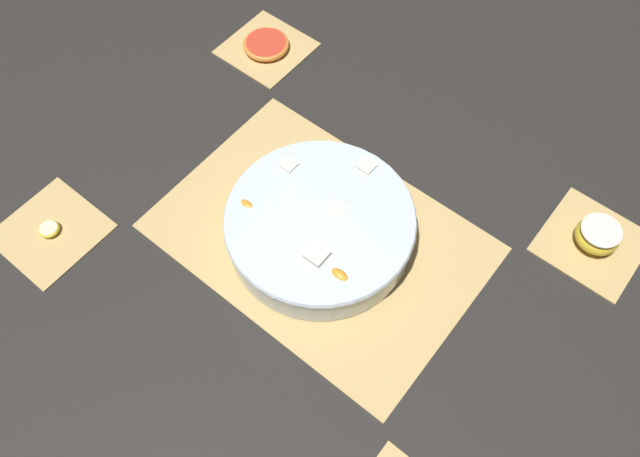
% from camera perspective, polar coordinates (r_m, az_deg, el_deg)
% --- Properties ---
extents(ground_plane, '(6.00, 6.00, 0.00)m').
position_cam_1_polar(ground_plane, '(1.02, -0.00, -0.86)').
color(ground_plane, black).
extents(bamboo_mat_center, '(0.51, 0.36, 0.01)m').
position_cam_1_polar(bamboo_mat_center, '(1.02, -0.00, -0.77)').
color(bamboo_mat_center, tan).
rests_on(bamboo_mat_center, ground_plane).
extents(coaster_mat_near_left, '(0.15, 0.15, 0.01)m').
position_cam_1_polar(coaster_mat_near_left, '(1.10, 23.61, -1.18)').
color(coaster_mat_near_left, tan).
rests_on(coaster_mat_near_left, ground_plane).
extents(coaster_mat_near_right, '(0.15, 0.15, 0.01)m').
position_cam_1_polar(coaster_mat_near_right, '(1.29, -4.91, 16.14)').
color(coaster_mat_near_right, tan).
rests_on(coaster_mat_near_right, ground_plane).
extents(coaster_mat_far_right, '(0.15, 0.15, 0.01)m').
position_cam_1_polar(coaster_mat_far_right, '(1.11, -23.39, -0.24)').
color(coaster_mat_far_right, tan).
rests_on(coaster_mat_far_right, ground_plane).
extents(fruit_salad_bowl, '(0.30, 0.30, 0.07)m').
position_cam_1_polar(fruit_salad_bowl, '(0.98, -0.03, 0.33)').
color(fruit_salad_bowl, silver).
rests_on(fruit_salad_bowl, bamboo_mat_center).
extents(apple_half, '(0.07, 0.07, 0.04)m').
position_cam_1_polar(apple_half, '(1.09, 24.04, -0.59)').
color(apple_half, gold).
rests_on(apple_half, coaster_mat_near_left).
extents(banana_coin_single, '(0.03, 0.03, 0.01)m').
position_cam_1_polar(banana_coin_single, '(1.11, -23.53, -0.04)').
color(banana_coin_single, beige).
rests_on(banana_coin_single, coaster_mat_far_right).
extents(grapefruit_slice, '(0.09, 0.09, 0.01)m').
position_cam_1_polar(grapefruit_slice, '(1.28, -4.95, 16.42)').
color(grapefruit_slice, red).
rests_on(grapefruit_slice, coaster_mat_near_right).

